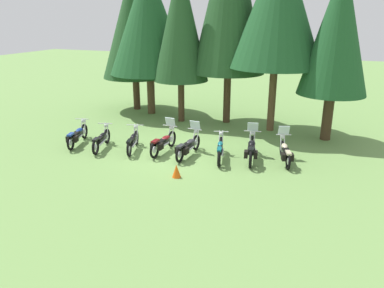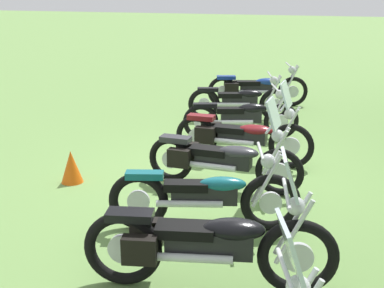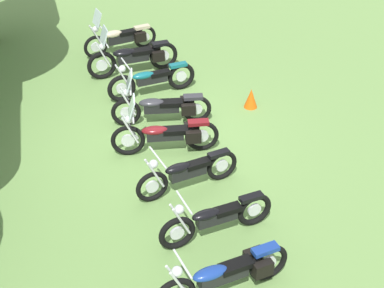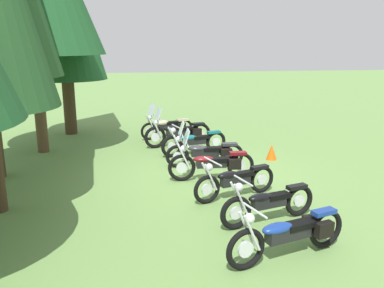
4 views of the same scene
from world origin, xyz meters
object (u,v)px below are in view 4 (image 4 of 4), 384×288
motorcycle_0 (290,233)px  motorcycle_4 (206,152)px  motorcycle_6 (179,132)px  motorcycle_7 (168,126)px  pine_tree_5 (62,2)px  motorcycle_1 (268,203)px  motorcycle_3 (213,163)px  motorcycle_2 (235,180)px  motorcycle_5 (194,142)px  traffic_cone (272,152)px

motorcycle_0 → motorcycle_4: motorcycle_4 is taller
motorcycle_6 → motorcycle_7: (1.30, 0.25, -0.03)m
motorcycle_0 → pine_tree_5: pine_tree_5 is taller
motorcycle_0 → motorcycle_7: (9.04, 1.10, 0.01)m
motorcycle_6 → pine_tree_5: size_ratio=0.30×
motorcycle_1 → motorcycle_7: motorcycle_7 is taller
motorcycle_0 → motorcycle_3: size_ratio=1.00×
motorcycle_2 → motorcycle_5: bearing=-103.0°
motorcycle_0 → motorcycle_1: size_ratio=1.07×
motorcycle_5 → motorcycle_6: size_ratio=0.93×
motorcycle_7 → motorcycle_0: bearing=79.4°
motorcycle_2 → motorcycle_3: bearing=-97.9°
motorcycle_2 → motorcycle_5: (3.82, 0.31, 0.00)m
motorcycle_1 → pine_tree_5: bearing=-76.5°
motorcycle_4 → traffic_cone: size_ratio=4.75×
motorcycle_6 → motorcycle_5: bearing=94.4°
motorcycle_1 → motorcycle_3: 2.76m
motorcycle_4 → motorcycle_6: 2.58m
motorcycle_4 → pine_tree_5: size_ratio=0.29×
motorcycle_2 → motorcycle_4: motorcycle_4 is taller
motorcycle_7 → traffic_cone: bearing=112.2°
motorcycle_0 → motorcycle_2: (2.73, 0.21, -0.02)m
motorcycle_7 → motorcycle_1: bearing=81.3°
motorcycle_1 → motorcycle_4: 3.89m
motorcycle_3 → motorcycle_5: size_ratio=1.03×
motorcycle_5 → traffic_cone: 2.47m
motorcycle_7 → traffic_cone: 4.47m
motorcycle_1 → motorcycle_2: bearing=-92.4°
motorcycle_5 → motorcycle_6: motorcycle_6 is taller
motorcycle_1 → motorcycle_5: 5.23m
pine_tree_5 → traffic_cone: size_ratio=16.35×
motorcycle_1 → motorcycle_5: bearing=-98.2°
traffic_cone → motorcycle_1: bearing=158.7°
motorcycle_6 → pine_tree_5: bearing=-44.4°
motorcycle_0 → pine_tree_5: size_ratio=0.29×
motorcycle_2 → motorcycle_1: bearing=84.9°
motorcycle_6 → motorcycle_7: bearing=-89.8°
motorcycle_0 → traffic_cone: size_ratio=4.78×
motorcycle_4 → motorcycle_6: bearing=-76.4°
motorcycle_3 → motorcycle_0: bearing=98.8°
motorcycle_2 → motorcycle_3: 1.35m
motorcycle_0 → motorcycle_7: bearing=-99.1°
motorcycle_0 → motorcycle_4: size_ratio=1.01×
motorcycle_0 → motorcycle_1: (1.35, -0.10, -0.03)m
traffic_cone → motorcycle_0: bearing=162.6°
motorcycle_7 → pine_tree_5: 6.00m
motorcycle_4 → motorcycle_6: motorcycle_6 is taller
motorcycle_7 → pine_tree_5: size_ratio=0.26×
motorcycle_7 → pine_tree_5: pine_tree_5 is taller
motorcycle_4 → traffic_cone: (0.40, -2.15, -0.21)m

